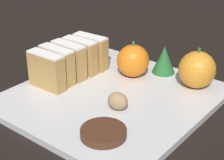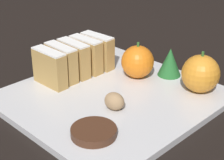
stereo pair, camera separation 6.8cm
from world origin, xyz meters
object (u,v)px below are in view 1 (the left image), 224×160
(orange_far, at_px, (197,70))
(walnut, at_px, (118,101))
(orange_near, at_px, (133,61))
(chocolate_cookie, at_px, (103,133))

(orange_far, distance_m, walnut, 0.17)
(orange_near, bearing_deg, walnut, -65.03)
(orange_near, height_order, orange_far, orange_far)
(orange_far, relative_size, walnut, 2.12)
(orange_near, distance_m, walnut, 0.14)
(orange_far, height_order, walnut, orange_far)
(orange_far, xyz_separation_m, chocolate_cookie, (-0.03, -0.24, -0.03))
(orange_far, bearing_deg, walnut, -112.06)
(orange_near, bearing_deg, orange_far, 16.24)
(orange_near, bearing_deg, chocolate_cookie, -65.74)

